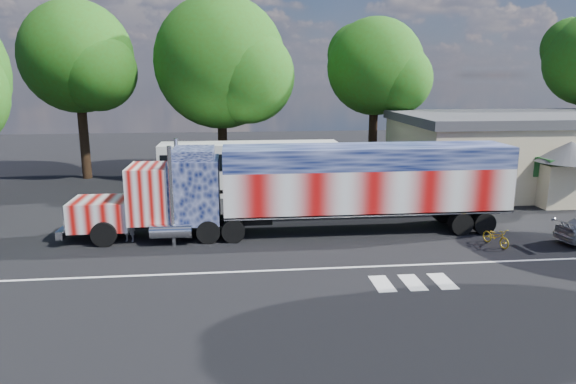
{
  "coord_description": "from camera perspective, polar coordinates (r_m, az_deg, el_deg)",
  "views": [
    {
      "loc": [
        -2.71,
        -22.65,
        7.78
      ],
      "look_at": [
        0.0,
        3.0,
        1.9
      ],
      "focal_mm": 32.0,
      "sensor_mm": 36.0,
      "label": 1
    }
  ],
  "objects": [
    {
      "name": "semi_truck",
      "position": [
        25.57,
        2.79,
        0.72
      ],
      "size": [
        22.02,
        3.48,
        4.69
      ],
      "color": "black",
      "rests_on": "ground"
    },
    {
      "name": "bicycle",
      "position": [
        25.91,
        22.11,
        -4.62
      ],
      "size": [
        1.0,
        1.72,
        0.85
      ],
      "primitive_type": "imported",
      "rotation": [
        0.0,
        0.0,
        0.29
      ],
      "color": "gold",
      "rests_on": "ground"
    },
    {
      "name": "tree_n_mid",
      "position": [
        39.39,
        -7.27,
        14.02
      ],
      "size": [
        10.24,
        9.76,
        13.59
      ],
      "color": "black",
      "rests_on": "ground"
    },
    {
      "name": "hall_building",
      "position": [
        40.76,
        27.84,
        4.08
      ],
      "size": [
        22.4,
        12.8,
        5.2
      ],
      "color": "beige",
      "rests_on": "ground"
    },
    {
      "name": "ground",
      "position": [
        24.1,
        0.75,
        -5.99
      ],
      "size": [
        100.0,
        100.0,
        0.0
      ],
      "primitive_type": "plane",
      "color": "black"
    },
    {
      "name": "woman",
      "position": [
        25.63,
        -17.26,
        -3.43
      ],
      "size": [
        0.68,
        0.49,
        1.71
      ],
      "primitive_type": "imported",
      "rotation": [
        0.0,
        0.0,
        -0.14
      ],
      "color": "slate",
      "rests_on": "ground"
    },
    {
      "name": "coach_bus",
      "position": [
        34.31,
        -4.24,
        2.73
      ],
      "size": [
        11.8,
        2.75,
        3.43
      ],
      "color": "silver",
      "rests_on": "ground"
    },
    {
      "name": "tree_nw_a",
      "position": [
        41.92,
        -22.23,
        13.64
      ],
      "size": [
        8.59,
        8.18,
        13.19
      ],
      "color": "black",
      "rests_on": "ground"
    },
    {
      "name": "tree_ne_a",
      "position": [
        41.99,
        9.87,
        13.48
      ],
      "size": [
        7.96,
        7.58,
        12.24
      ],
      "color": "black",
      "rests_on": "ground"
    },
    {
      "name": "lane_markings",
      "position": [
        20.89,
        6.71,
        -9.1
      ],
      "size": [
        30.0,
        2.67,
        0.01
      ],
      "color": "silver",
      "rests_on": "ground"
    }
  ]
}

